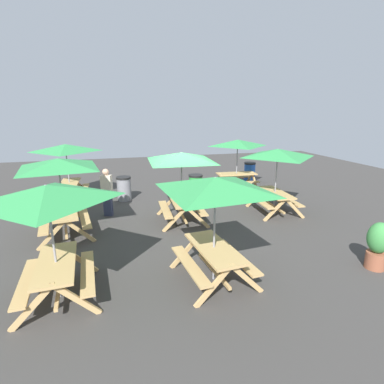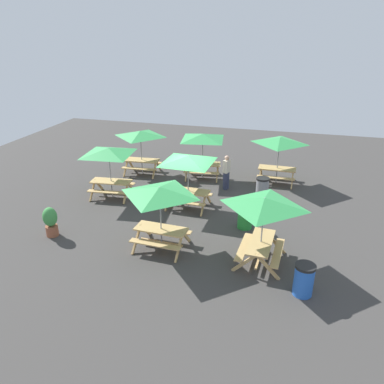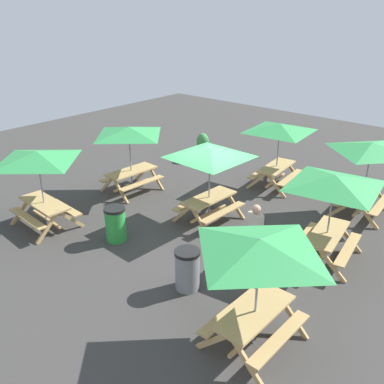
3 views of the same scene
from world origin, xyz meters
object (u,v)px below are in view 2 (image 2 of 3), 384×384
at_px(picnic_table_6, 140,137).
at_px(person_standing, 226,172).
at_px(picnic_table_3, 279,144).
at_px(trash_bin_gray, 262,188).
at_px(potted_plant_0, 51,221).
at_px(picnic_table_1, 188,163).
at_px(trash_bin_blue, 304,280).
at_px(picnic_table_0, 203,140).
at_px(picnic_table_5, 160,196).
at_px(picnic_table_2, 264,207).
at_px(picnic_table_4, 109,155).
at_px(trash_bin_green, 245,216).

xyz_separation_m(picnic_table_6, person_standing, (4.66, -0.93, -1.10)).
distance_m(picnic_table_3, trash_bin_gray, 2.65).
bearing_deg(potted_plant_0, picnic_table_1, 41.37).
xyz_separation_m(picnic_table_1, picnic_table_3, (3.45, 3.86, 0.00)).
bearing_deg(trash_bin_blue, person_standing, 116.61).
bearing_deg(picnic_table_0, potted_plant_0, -126.85).
bearing_deg(picnic_table_1, picnic_table_0, 96.80).
height_order(picnic_table_5, trash_bin_blue, picnic_table_5).
bearing_deg(picnic_table_6, trash_bin_blue, -48.38).
xyz_separation_m(picnic_table_1, potted_plant_0, (-4.18, -3.68, -1.38)).
xyz_separation_m(picnic_table_1, picnic_table_6, (-3.47, 3.30, 0.00)).
height_order(picnic_table_5, potted_plant_0, picnic_table_5).
xyz_separation_m(picnic_table_2, trash_bin_gray, (-0.44, 5.12, -1.49)).
height_order(picnic_table_0, picnic_table_4, same).
height_order(picnic_table_2, trash_bin_green, picnic_table_2).
height_order(trash_bin_green, person_standing, person_standing).
xyz_separation_m(picnic_table_1, picnic_table_2, (3.39, -3.39, 0.00)).
height_order(picnic_table_1, trash_bin_green, picnic_table_1).
xyz_separation_m(picnic_table_2, trash_bin_blue, (1.35, -1.32, -1.49)).
xyz_separation_m(picnic_table_1, trash_bin_green, (2.59, -1.20, -1.49)).
relative_size(picnic_table_4, picnic_table_6, 1.21).
bearing_deg(trash_bin_gray, potted_plant_0, -142.78).
bearing_deg(picnic_table_4, picnic_table_2, -32.40).
relative_size(picnic_table_5, potted_plant_0, 2.06).
xyz_separation_m(trash_bin_blue, person_standing, (-3.55, 7.08, 0.39)).
height_order(picnic_table_3, trash_bin_gray, picnic_table_3).
xyz_separation_m(picnic_table_1, person_standing, (1.19, 2.37, -1.10)).
height_order(picnic_table_0, potted_plant_0, picnic_table_0).
height_order(picnic_table_0, picnic_table_2, same).
bearing_deg(person_standing, picnic_table_1, -6.98).
bearing_deg(picnic_table_4, picnic_table_3, 21.88).
bearing_deg(picnic_table_1, picnic_table_5, -87.31).
relative_size(picnic_table_1, picnic_table_6, 1.21).
xyz_separation_m(picnic_table_0, picnic_table_1, (0.26, -3.58, 0.00)).
relative_size(picnic_table_1, picnic_table_2, 1.21).
relative_size(picnic_table_1, potted_plant_0, 2.49).
height_order(picnic_table_2, picnic_table_5, same).
relative_size(picnic_table_0, person_standing, 1.67).
bearing_deg(trash_bin_gray, person_standing, 160.25).
xyz_separation_m(picnic_table_6, trash_bin_blue, (8.21, -8.01, -1.49)).
relative_size(picnic_table_0, picnic_table_2, 1.20).
distance_m(picnic_table_3, picnic_table_4, 8.01).
xyz_separation_m(picnic_table_5, person_standing, (1.19, 5.79, -1.10)).
distance_m(picnic_table_2, picnic_table_6, 9.58).
distance_m(picnic_table_4, trash_bin_blue, 9.80).
distance_m(picnic_table_0, picnic_table_2, 7.86).
bearing_deg(picnic_table_6, trash_bin_green, -40.68).
xyz_separation_m(picnic_table_2, picnic_table_5, (-3.38, -0.04, 0.00)).
relative_size(picnic_table_3, potted_plant_0, 2.06).
xyz_separation_m(picnic_table_4, person_standing, (4.84, 2.23, -1.10)).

